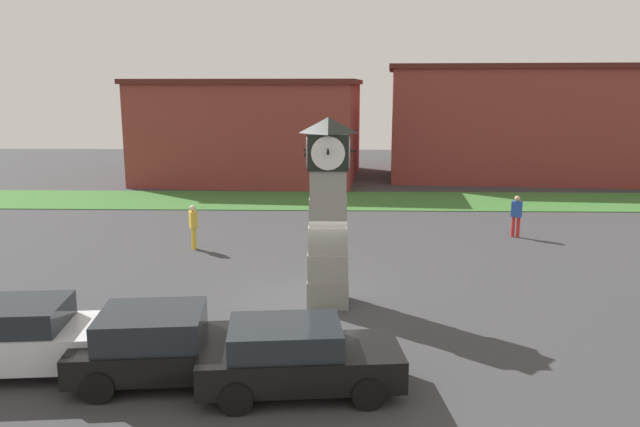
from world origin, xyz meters
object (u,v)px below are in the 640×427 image
car_by_building (296,357)px  pedestrian_by_cars (516,214)px  car_navy_sedan (19,337)px  car_near_tower (162,345)px  pedestrian_near_bench (193,224)px  bollard_mid_row (326,333)px  bollard_near_tower (316,353)px  clock_tower (328,214)px

car_by_building → pedestrian_by_cars: bearing=58.6°
car_navy_sedan → pedestrian_by_cars: size_ratio=2.72×
car_near_tower → pedestrian_near_bench: size_ratio=2.38×
bollard_mid_row → bollard_near_tower: bearing=-98.2°
clock_tower → bollard_near_tower: bearing=-92.3°
car_near_tower → pedestrian_by_cars: bearing=49.6°
pedestrian_by_cars → car_navy_sedan: bearing=-138.3°
bollard_near_tower → bollard_mid_row: bollard_near_tower is taller
car_by_building → pedestrian_by_cars: 15.56m
clock_tower → pedestrian_near_bench: clock_tower is taller
clock_tower → car_near_tower: (-3.40, -4.71, -1.84)m
car_near_tower → pedestrian_by_cars: size_ratio=2.35×
bollard_mid_row → pedestrian_by_cars: bearing=56.6°
bollard_near_tower → car_near_tower: 3.22m
clock_tower → car_navy_sedan: size_ratio=1.13×
clock_tower → car_by_building: (-0.56, -5.18, -1.87)m
clock_tower → pedestrian_by_cars: size_ratio=3.07×
car_near_tower → car_by_building: 2.87m
bollard_near_tower → car_navy_sedan: bearing=178.8°
bollard_near_tower → pedestrian_near_bench: (-4.95, 10.46, 0.40)m
bollard_near_tower → bollard_mid_row: size_ratio=1.17×
bollard_mid_row → car_near_tower: car_near_tower is taller
clock_tower → bollard_near_tower: (-0.19, -4.58, -2.04)m
car_by_building → pedestrian_near_bench: size_ratio=2.48×
pedestrian_by_cars → car_by_building: bearing=-121.4°
bollard_mid_row → car_navy_sedan: size_ratio=0.21×
car_navy_sedan → car_near_tower: size_ratio=1.16×
clock_tower → car_by_building: size_ratio=1.25×
clock_tower → pedestrian_near_bench: (-5.14, 5.87, -1.64)m
bollard_near_tower → pedestrian_by_cars: bearing=58.7°
car_navy_sedan → bollard_mid_row: bearing=9.7°
car_navy_sedan → pedestrian_near_bench: 10.42m
car_by_building → pedestrian_by_cars: pedestrian_by_cars is taller
car_near_tower → car_by_building: (2.83, -0.47, -0.02)m
car_navy_sedan → pedestrian_near_bench: pedestrian_near_bench is taller
bollard_near_tower → car_navy_sedan: (-6.37, 0.14, 0.23)m
pedestrian_near_bench → bollard_near_tower: bearing=-64.7°
car_near_tower → car_navy_sedan: bearing=175.2°
bollard_mid_row → pedestrian_near_bench: bearing=119.2°
clock_tower → pedestrian_by_cars: 11.19m
bollard_mid_row → car_by_building: size_ratio=0.23×
clock_tower → bollard_mid_row: bearing=-90.1°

